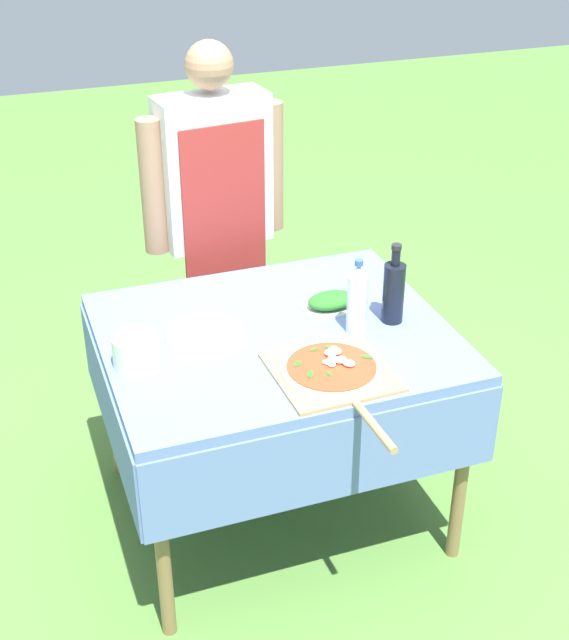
{
  "coord_description": "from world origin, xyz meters",
  "views": [
    {
      "loc": [
        -0.81,
        -2.35,
        2.22
      ],
      "look_at": [
        0.03,
        0.0,
        0.79
      ],
      "focal_mm": 50.0,
      "sensor_mm": 36.0,
      "label": 1
    }
  ],
  "objects_px": {
    "pizza_on_peel": "(333,372)",
    "plate_stack": "(205,334)",
    "water_bottle": "(357,298)",
    "herb_container": "(332,301)",
    "oil_bottle": "(394,291)",
    "mixing_tub": "(136,351)",
    "prep_table": "(276,355)",
    "person_cook": "(215,207)"
  },
  "relations": [
    {
      "from": "oil_bottle",
      "to": "herb_container",
      "type": "height_order",
      "value": "oil_bottle"
    },
    {
      "from": "pizza_on_peel",
      "to": "plate_stack",
      "type": "bearing_deg",
      "value": 129.06
    },
    {
      "from": "person_cook",
      "to": "oil_bottle",
      "type": "bearing_deg",
      "value": 108.84
    },
    {
      "from": "herb_container",
      "to": "plate_stack",
      "type": "height_order",
      "value": "herb_container"
    },
    {
      "from": "pizza_on_peel",
      "to": "herb_container",
      "type": "relative_size",
      "value": 2.86
    },
    {
      "from": "water_bottle",
      "to": "oil_bottle",
      "type": "bearing_deg",
      "value": 9.2
    },
    {
      "from": "person_cook",
      "to": "prep_table",
      "type": "bearing_deg",
      "value": 82.37
    },
    {
      "from": "person_cook",
      "to": "water_bottle",
      "type": "bearing_deg",
      "value": 99.63
    },
    {
      "from": "water_bottle",
      "to": "herb_container",
      "type": "relative_size",
      "value": 1.25
    },
    {
      "from": "oil_bottle",
      "to": "person_cook",
      "type": "bearing_deg",
      "value": 115.68
    },
    {
      "from": "water_bottle",
      "to": "mixing_tub",
      "type": "xyz_separation_m",
      "value": [
        -0.71,
        0.04,
        -0.07
      ]
    },
    {
      "from": "person_cook",
      "to": "water_bottle",
      "type": "distance_m",
      "value": 0.85
    },
    {
      "from": "pizza_on_peel",
      "to": "plate_stack",
      "type": "xyz_separation_m",
      "value": [
        -0.3,
        0.35,
        -0.0
      ]
    },
    {
      "from": "pizza_on_peel",
      "to": "mixing_tub",
      "type": "xyz_separation_m",
      "value": [
        -0.54,
        0.26,
        0.04
      ]
    },
    {
      "from": "mixing_tub",
      "to": "oil_bottle",
      "type": "bearing_deg",
      "value": -0.89
    },
    {
      "from": "person_cook",
      "to": "oil_bottle",
      "type": "height_order",
      "value": "person_cook"
    },
    {
      "from": "pizza_on_peel",
      "to": "plate_stack",
      "type": "height_order",
      "value": "pizza_on_peel"
    },
    {
      "from": "prep_table",
      "to": "pizza_on_peel",
      "type": "relative_size",
      "value": 1.93
    },
    {
      "from": "herb_container",
      "to": "mixing_tub",
      "type": "relative_size",
      "value": 1.45
    },
    {
      "from": "person_cook",
      "to": "plate_stack",
      "type": "height_order",
      "value": "person_cook"
    },
    {
      "from": "herb_container",
      "to": "mixing_tub",
      "type": "bearing_deg",
      "value": -169.27
    },
    {
      "from": "person_cook",
      "to": "pizza_on_peel",
      "type": "height_order",
      "value": "person_cook"
    },
    {
      "from": "prep_table",
      "to": "water_bottle",
      "type": "xyz_separation_m",
      "value": [
        0.25,
        -0.08,
        0.21
      ]
    },
    {
      "from": "oil_bottle",
      "to": "herb_container",
      "type": "xyz_separation_m",
      "value": [
        -0.16,
        0.15,
        -0.08
      ]
    },
    {
      "from": "oil_bottle",
      "to": "water_bottle",
      "type": "distance_m",
      "value": 0.14
    },
    {
      "from": "oil_bottle",
      "to": "mixing_tub",
      "type": "relative_size",
      "value": 1.97
    },
    {
      "from": "person_cook",
      "to": "water_bottle",
      "type": "xyz_separation_m",
      "value": [
        0.24,
        -0.81,
        -0.03
      ]
    },
    {
      "from": "water_bottle",
      "to": "plate_stack",
      "type": "distance_m",
      "value": 0.5
    },
    {
      "from": "prep_table",
      "to": "person_cook",
      "type": "bearing_deg",
      "value": 89.21
    },
    {
      "from": "herb_container",
      "to": "pizza_on_peel",
      "type": "bearing_deg",
      "value": -111.54
    },
    {
      "from": "mixing_tub",
      "to": "person_cook",
      "type": "bearing_deg",
      "value": 58.56
    },
    {
      "from": "oil_bottle",
      "to": "plate_stack",
      "type": "relative_size",
      "value": 1.11
    },
    {
      "from": "pizza_on_peel",
      "to": "oil_bottle",
      "type": "bearing_deg",
      "value": 36.49
    },
    {
      "from": "oil_bottle",
      "to": "mixing_tub",
      "type": "bearing_deg",
      "value": 179.11
    },
    {
      "from": "person_cook",
      "to": "herb_container",
      "type": "height_order",
      "value": "person_cook"
    },
    {
      "from": "pizza_on_peel",
      "to": "water_bottle",
      "type": "relative_size",
      "value": 2.29
    },
    {
      "from": "herb_container",
      "to": "person_cook",
      "type": "bearing_deg",
      "value": 109.07
    },
    {
      "from": "pizza_on_peel",
      "to": "oil_bottle",
      "type": "height_order",
      "value": "oil_bottle"
    },
    {
      "from": "water_bottle",
      "to": "plate_stack",
      "type": "relative_size",
      "value": 1.02
    },
    {
      "from": "prep_table",
      "to": "pizza_on_peel",
      "type": "height_order",
      "value": "pizza_on_peel"
    },
    {
      "from": "pizza_on_peel",
      "to": "water_bottle",
      "type": "bearing_deg",
      "value": 50.64
    },
    {
      "from": "prep_table",
      "to": "herb_container",
      "type": "xyz_separation_m",
      "value": [
        0.23,
        0.09,
        0.11
      ]
    }
  ]
}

